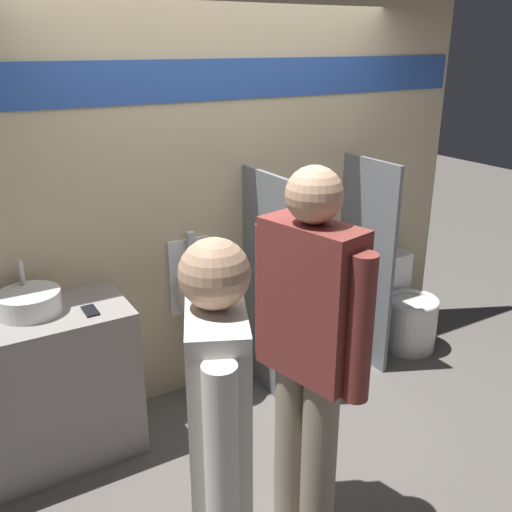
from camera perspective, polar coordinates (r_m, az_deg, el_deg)
name	(u,v)px	position (r m, az deg, el deg)	size (l,w,h in m)	color
ground_plane	(269,414)	(3.85, 1.34, -15.56)	(16.00, 16.00, 0.00)	#5B5651
display_wall	(222,191)	(3.75, -3.38, 6.47)	(3.89, 0.07, 2.70)	beige
sink_counter	(34,392)	(3.47, -21.28, -12.58)	(1.10, 0.52, 0.91)	gray
sink_basin	(29,302)	(3.28, -21.75, -4.31)	(0.33, 0.33, 0.26)	white
cell_phone	(90,311)	(3.21, -16.24, -5.28)	(0.07, 0.14, 0.01)	black
divider_near_counter	(266,287)	(3.75, 1.06, -3.14)	(0.03, 0.57, 1.53)	slate
divider_mid	(365,263)	(4.23, 10.88, -0.72)	(0.03, 0.57, 1.53)	slate
urinal_near_counter	(199,293)	(3.67, -5.68, -3.67)	(0.30, 0.33, 1.15)	silver
urinal_far	(307,268)	(4.07, 5.17, -1.16)	(0.30, 0.33, 1.15)	silver
toilet	(406,311)	(4.67, 14.73, -5.38)	(0.42, 0.58, 0.84)	white
person_in_vest	(309,348)	(2.57, 5.29, -9.11)	(0.30, 0.62, 1.82)	gray
person_with_lanyard	(219,449)	(2.09, -3.70, -18.72)	(0.36, 0.56, 1.72)	#3D3D42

